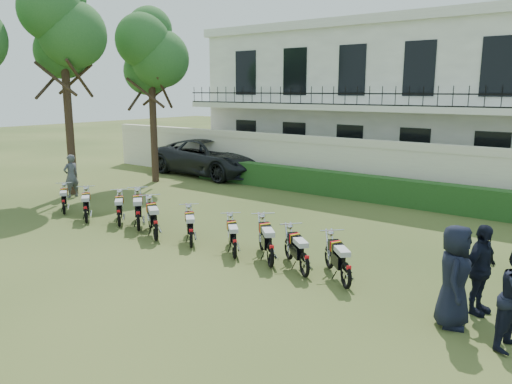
{
  "coord_description": "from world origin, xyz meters",
  "views": [
    {
      "loc": [
        8.86,
        -10.55,
        4.26
      ],
      "look_at": [
        -0.85,
        2.15,
        0.97
      ],
      "focal_mm": 35.0,
      "sensor_mm": 36.0,
      "label": 1
    }
  ],
  "objects_px": {
    "motorcycle_7": "(270,249)",
    "officer_2": "(480,270)",
    "motorcycle_0": "(64,203)",
    "motorcycle_8": "(305,259)",
    "motorcycle_9": "(346,269)",
    "officer_0": "(454,276)",
    "motorcycle_4": "(155,224)",
    "tree_west_mid": "(62,26)",
    "motorcycle_6": "(234,243)",
    "motorcycle_1": "(86,210)",
    "motorcycle_3": "(138,215)",
    "tree_west_near": "(151,53)",
    "inspector": "(71,176)",
    "motorcycle_5": "(191,232)",
    "suv": "(212,157)",
    "motorcycle_2": "(119,213)"
  },
  "relations": [
    {
      "from": "motorcycle_7",
      "to": "officer_2",
      "type": "xyz_separation_m",
      "value": [
        4.63,
        0.43,
        0.39
      ]
    },
    {
      "from": "motorcycle_0",
      "to": "motorcycle_8",
      "type": "relative_size",
      "value": 1.02
    },
    {
      "from": "motorcycle_9",
      "to": "officer_0",
      "type": "xyz_separation_m",
      "value": [
        2.32,
        -0.34,
        0.49
      ]
    },
    {
      "from": "motorcycle_9",
      "to": "motorcycle_4",
      "type": "bearing_deg",
      "value": 136.07
    },
    {
      "from": "motorcycle_8",
      "to": "motorcycle_7",
      "type": "bearing_deg",
      "value": 127.45
    },
    {
      "from": "tree_west_mid",
      "to": "motorcycle_0",
      "type": "height_order",
      "value": "tree_west_mid"
    },
    {
      "from": "motorcycle_6",
      "to": "officer_2",
      "type": "height_order",
      "value": "officer_2"
    },
    {
      "from": "motorcycle_1",
      "to": "motorcycle_3",
      "type": "height_order",
      "value": "motorcycle_3"
    },
    {
      "from": "tree_west_near",
      "to": "inspector",
      "type": "bearing_deg",
      "value": -90.55
    },
    {
      "from": "motorcycle_0",
      "to": "motorcycle_1",
      "type": "distance_m",
      "value": 1.61
    },
    {
      "from": "tree_west_near",
      "to": "motorcycle_5",
      "type": "xyz_separation_m",
      "value": [
        8.49,
        -6.25,
        -5.44
      ]
    },
    {
      "from": "tree_west_mid",
      "to": "motorcycle_4",
      "type": "height_order",
      "value": "tree_west_mid"
    },
    {
      "from": "tree_west_near",
      "to": "motorcycle_9",
      "type": "bearing_deg",
      "value": -25.44
    },
    {
      "from": "motorcycle_1",
      "to": "officer_0",
      "type": "relative_size",
      "value": 0.82
    },
    {
      "from": "motorcycle_7",
      "to": "motorcycle_4",
      "type": "bearing_deg",
      "value": 138.02
    },
    {
      "from": "motorcycle_9",
      "to": "inspector",
      "type": "bearing_deg",
      "value": 126.39
    },
    {
      "from": "motorcycle_3",
      "to": "inspector",
      "type": "relative_size",
      "value": 0.96
    },
    {
      "from": "officer_2",
      "to": "motorcycle_8",
      "type": "bearing_deg",
      "value": 111.05
    },
    {
      "from": "motorcycle_6",
      "to": "inspector",
      "type": "relative_size",
      "value": 0.75
    },
    {
      "from": "motorcycle_3",
      "to": "motorcycle_6",
      "type": "distance_m",
      "value": 3.94
    },
    {
      "from": "motorcycle_4",
      "to": "officer_2",
      "type": "height_order",
      "value": "officer_2"
    },
    {
      "from": "motorcycle_0",
      "to": "motorcycle_5",
      "type": "distance_m",
      "value": 6.1
    },
    {
      "from": "motorcycle_4",
      "to": "motorcycle_8",
      "type": "xyz_separation_m",
      "value": [
        4.85,
        0.2,
        -0.05
      ]
    },
    {
      "from": "motorcycle_3",
      "to": "suv",
      "type": "xyz_separation_m",
      "value": [
        -5.2,
        9.0,
        0.38
      ]
    },
    {
      "from": "tree_west_near",
      "to": "motorcycle_2",
      "type": "distance_m",
      "value": 9.67
    },
    {
      "from": "motorcycle_5",
      "to": "motorcycle_6",
      "type": "bearing_deg",
      "value": -46.12
    },
    {
      "from": "motorcycle_5",
      "to": "officer_0",
      "type": "distance_m",
      "value": 7.04
    },
    {
      "from": "tree_west_mid",
      "to": "officer_2",
      "type": "bearing_deg",
      "value": -6.2
    },
    {
      "from": "officer_0",
      "to": "officer_2",
      "type": "xyz_separation_m",
      "value": [
        0.25,
        0.84,
        -0.07
      ]
    },
    {
      "from": "motorcycle_9",
      "to": "officer_0",
      "type": "bearing_deg",
      "value": -53.77
    },
    {
      "from": "motorcycle_5",
      "to": "inspector",
      "type": "height_order",
      "value": "inspector"
    },
    {
      "from": "motorcycle_4",
      "to": "motorcycle_7",
      "type": "xyz_separation_m",
      "value": [
        3.86,
        0.24,
        -0.02
      ]
    },
    {
      "from": "motorcycle_1",
      "to": "motorcycle_8",
      "type": "relative_size",
      "value": 1.07
    },
    {
      "from": "motorcycle_5",
      "to": "motorcycle_8",
      "type": "height_order",
      "value": "motorcycle_8"
    },
    {
      "from": "motorcycle_1",
      "to": "motorcycle_3",
      "type": "bearing_deg",
      "value": -42.58
    },
    {
      "from": "tree_west_mid",
      "to": "motorcycle_8",
      "type": "relative_size",
      "value": 6.05
    },
    {
      "from": "tree_west_mid",
      "to": "suv",
      "type": "height_order",
      "value": "tree_west_mid"
    },
    {
      "from": "motorcycle_8",
      "to": "suv",
      "type": "xyz_separation_m",
      "value": [
        -11.24,
        9.18,
        0.45
      ]
    },
    {
      "from": "tree_west_mid",
      "to": "tree_west_near",
      "type": "distance_m",
      "value": 4.11
    },
    {
      "from": "motorcycle_2",
      "to": "suv",
      "type": "xyz_separation_m",
      "value": [
        -4.3,
        9.03,
        0.45
      ]
    },
    {
      "from": "motorcycle_1",
      "to": "motorcycle_8",
      "type": "xyz_separation_m",
      "value": [
        8.12,
        0.24,
        -0.01
      ]
    },
    {
      "from": "motorcycle_5",
      "to": "motorcycle_1",
      "type": "bearing_deg",
      "value": 135.93
    },
    {
      "from": "motorcycle_6",
      "to": "motorcycle_5",
      "type": "bearing_deg",
      "value": 135.72
    },
    {
      "from": "officer_2",
      "to": "motorcycle_4",
      "type": "bearing_deg",
      "value": 108.16
    },
    {
      "from": "motorcycle_1",
      "to": "motorcycle_4",
      "type": "bearing_deg",
      "value": -53.16
    },
    {
      "from": "motorcycle_5",
      "to": "motorcycle_3",
      "type": "bearing_deg",
      "value": 128.54
    },
    {
      "from": "officer_0",
      "to": "motorcycle_5",
      "type": "bearing_deg",
      "value": 73.93
    },
    {
      "from": "motorcycle_3",
      "to": "motorcycle_8",
      "type": "height_order",
      "value": "motorcycle_3"
    },
    {
      "from": "tree_west_near",
      "to": "officer_0",
      "type": "height_order",
      "value": "tree_west_near"
    },
    {
      "from": "tree_west_mid",
      "to": "officer_2",
      "type": "xyz_separation_m",
      "value": [
        16.25,
        -1.77,
        -5.78
      ]
    }
  ]
}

